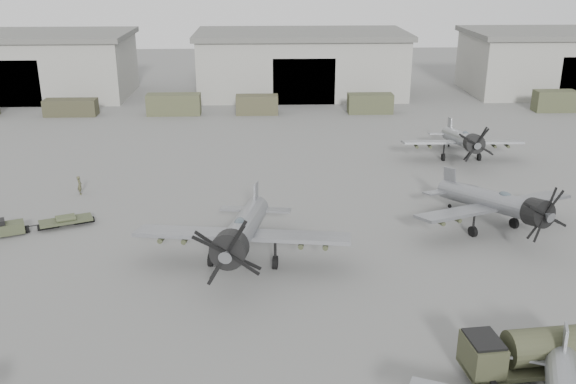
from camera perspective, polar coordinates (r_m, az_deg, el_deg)
name	(u,v)px	position (r m, az deg, el deg)	size (l,w,h in m)	color
ground	(371,339)	(33.92, 7.36, -12.81)	(220.00, 220.00, 0.00)	#535351
hangar_left	(25,65)	(96.72, -22.33, 10.43)	(29.00, 14.80, 8.70)	gray
hangar_center	(301,63)	(91.19, 1.17, 11.40)	(29.00, 14.80, 8.70)	gray
hangar_right	(569,61)	(100.82, 23.68, 10.59)	(29.00, 14.80, 8.70)	gray
support_truck_1	(71,107)	(83.30, -18.74, 7.13)	(6.32, 2.20, 2.02)	#393825
support_truck_2	(174,104)	(80.59, -10.11, 7.68)	(6.53, 2.20, 2.57)	#45482F
support_truck_3	(257,105)	(79.87, -2.77, 7.76)	(5.17, 2.20, 2.33)	#42402B
support_truck_4	(370,103)	(80.95, 7.31, 7.81)	(5.54, 2.20, 2.39)	#41442D
support_truck_6	(555,101)	(87.79, 22.61, 7.48)	(5.07, 2.20, 2.63)	#41452D
aircraft_mid_1	(242,232)	(39.61, -4.13, -3.53)	(13.66, 12.30, 5.43)	gray
aircraft_mid_2	(498,203)	(46.98, 18.17, -0.96)	(12.06, 10.90, 4.88)	gray
aircraft_far_1	(463,140)	(62.99, 15.31, 4.50)	(11.38, 10.24, 4.57)	gray
fuel_tanker	(532,351)	(32.19, 20.87, -13.07)	(6.68, 3.46, 2.51)	#393B27
tug_trailer	(32,225)	(48.96, -21.78, -2.75)	(6.34, 3.60, 1.28)	#3B412A
ground_crew	(80,185)	(55.12, -18.03, 0.57)	(0.57, 0.38, 1.57)	#47472F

